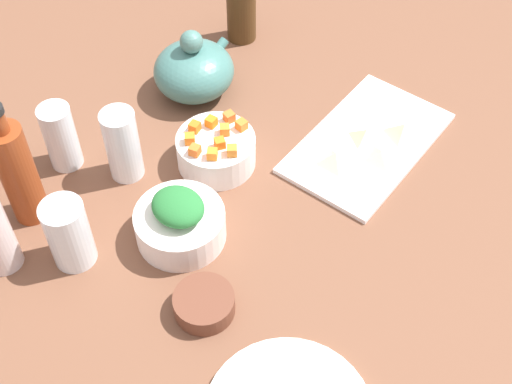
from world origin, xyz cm
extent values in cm
cube|color=brown|center=(0.00, 0.00, 1.50)|extent=(190.00, 190.00, 3.00)
cube|color=white|center=(26.49, -5.03, 3.50)|extent=(35.47, 22.81, 1.00)
cylinder|color=white|center=(-12.89, 5.71, 6.02)|extent=(15.47, 15.47, 6.04)
cylinder|color=white|center=(3.68, 13.30, 6.15)|extent=(14.72, 14.72, 6.29)
cylinder|color=brown|center=(-20.68, -7.60, 4.81)|extent=(9.81, 9.81, 3.63)
ellipsoid|color=#41746E|center=(15.18, 30.61, 8.41)|extent=(16.44, 16.19, 10.83)
sphere|color=slate|center=(15.18, 30.61, 15.67)|extent=(4.60, 4.60, 4.60)
cylinder|color=#41746E|center=(22.17, 30.61, 9.77)|extent=(5.38, 2.00, 3.93)
cylinder|color=#8D3918|center=(-27.01, 29.08, 13.21)|extent=(6.10, 6.10, 20.41)
cylinder|color=#482E15|center=(35.01, 35.86, 11.72)|extent=(6.39, 6.39, 17.44)
cylinder|color=white|center=(-9.23, 23.94, 10.30)|extent=(6.27, 6.27, 14.61)
cylinder|color=white|center=(-15.14, 34.37, 9.70)|extent=(5.98, 5.98, 13.40)
cylinder|color=white|center=(-27.89, 15.79, 9.54)|extent=(7.15, 7.15, 13.08)
cube|color=orange|center=(5.89, 13.02, 10.19)|extent=(2.55, 2.55, 1.80)
cube|color=orange|center=(2.94, 8.40, 10.19)|extent=(2.55, 2.55, 1.80)
cube|color=orange|center=(-0.24, 16.13, 10.19)|extent=(2.55, 2.55, 1.80)
cube|color=orange|center=(2.82, 11.33, 10.19)|extent=(2.46, 2.46, 1.80)
cube|color=orange|center=(2.74, 17.65, 10.19)|extent=(2.17, 2.17, 1.80)
cube|color=orange|center=(8.88, 11.59, 10.19)|extent=(1.95, 1.95, 1.80)
cube|color=orange|center=(5.70, 16.30, 10.19)|extent=(2.06, 2.06, 1.80)
cube|color=orange|center=(0.05, 10.45, 10.19)|extent=(2.52, 2.52, 1.80)
cube|color=orange|center=(-1.44, 13.38, 10.19)|extent=(2.26, 2.26, 1.80)
cube|color=orange|center=(8.91, 14.76, 10.19)|extent=(2.18, 2.18, 1.80)
ellipsoid|color=#277334|center=(-12.89, 5.71, 11.05)|extent=(8.25, 9.54, 4.02)
pyramid|color=beige|center=(26.49, -4.49, 5.32)|extent=(5.40, 6.03, 2.65)
pyramid|color=beige|center=(32.34, -9.13, 5.40)|extent=(6.94, 7.30, 2.81)
pyramid|color=beige|center=(24.25, -9.50, 5.15)|extent=(6.74, 6.88, 2.31)
pyramid|color=beige|center=(17.78, -3.86, 5.34)|extent=(7.59, 7.58, 2.68)
camera|label=1|loc=(-58.02, -52.30, 100.21)|focal=49.00mm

